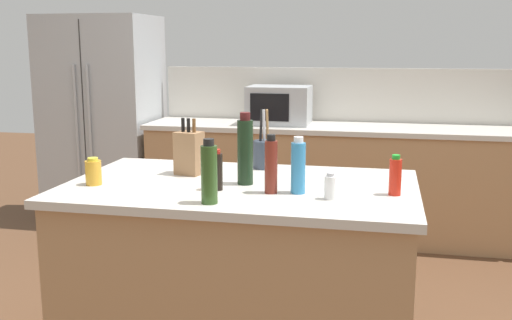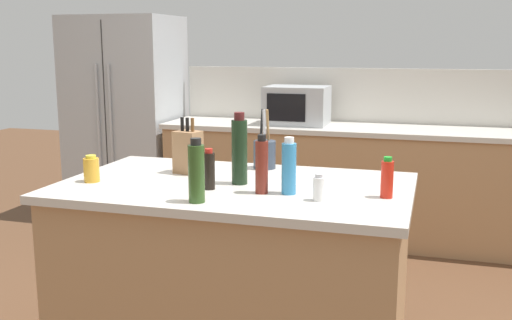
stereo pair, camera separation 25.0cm
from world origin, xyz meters
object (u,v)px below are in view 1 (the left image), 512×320
vinegar_bottle (271,166)px  honey_jar (93,172)px  salt_shaker (330,187)px  olive_oil_bottle (209,173)px  microwave (279,105)px  wine_bottle (245,151)px  soy_sauce_bottle (217,171)px  refrigerator (104,120)px  knife_block (189,153)px  dish_soap_bottle (298,167)px  hot_sauce_bottle (395,176)px  utensil_crock (264,153)px

vinegar_bottle → honey_jar: 0.86m
salt_shaker → olive_oil_bottle: (-0.49, -0.17, 0.08)m
microwave → wine_bottle: bearing=-84.2°
soy_sauce_bottle → wine_bottle: 0.19m
refrigerator → soy_sauce_bottle: bearing=-53.9°
refrigerator → microwave: size_ratio=3.61×
refrigerator → vinegar_bottle: (2.00, -2.40, 0.14)m
knife_block → olive_oil_bottle: size_ratio=1.05×
soy_sauce_bottle → salt_shaker: (0.52, -0.06, -0.04)m
dish_soap_bottle → vinegar_bottle: bearing=-168.5°
refrigerator → knife_block: size_ratio=6.37×
hot_sauce_bottle → salt_shaker: 0.31m
refrigerator → dish_soap_bottle: 3.18m
utensil_crock → hot_sauce_bottle: 0.82m
hot_sauce_bottle → honey_jar: size_ratio=1.39×
refrigerator → olive_oil_bottle: refrigerator is taller
knife_block → refrigerator: bearing=138.8°
wine_bottle → hot_sauce_bottle: bearing=-5.7°
honey_jar → microwave: bearing=78.5°
microwave → wine_bottle: wine_bottle is taller
soy_sauce_bottle → wine_bottle: bearing=55.4°
dish_soap_bottle → honey_jar: (-0.98, -0.04, -0.06)m
refrigerator → utensil_crock: size_ratio=5.77×
salt_shaker → knife_block: bearing=154.7°
wine_bottle → olive_oil_bottle: wine_bottle is taller
olive_oil_bottle → vinegar_bottle: olive_oil_bottle is taller
utensil_crock → honey_jar: utensil_crock is taller
soy_sauce_bottle → olive_oil_bottle: olive_oil_bottle is taller
soy_sauce_bottle → utensil_crock: bearing=77.8°
dish_soap_bottle → refrigerator: bearing=131.8°
utensil_crock → dish_soap_bottle: bearing=-63.1°
refrigerator → vinegar_bottle: refrigerator is taller
utensil_crock → vinegar_bottle: bearing=-75.4°
knife_block → wine_bottle: size_ratio=0.84×
dish_soap_bottle → honey_jar: dish_soap_bottle is taller
olive_oil_bottle → honey_jar: size_ratio=2.10×
hot_sauce_bottle → dish_soap_bottle: (-0.43, -0.06, 0.04)m
wine_bottle → vinegar_bottle: size_ratio=1.30×
refrigerator → soy_sauce_bottle: (1.75, -2.39, 0.11)m
knife_block → salt_shaker: size_ratio=2.48×
soy_sauce_bottle → dish_soap_bottle: size_ratio=0.74×
microwave → vinegar_bottle: bearing=-80.9°
utensil_crock → honey_jar: 0.91m
hot_sauce_bottle → olive_oil_bottle: (-0.76, -0.31, 0.04)m
soy_sauce_bottle → dish_soap_bottle: (0.37, 0.02, 0.03)m
refrigerator → honey_jar: (1.14, -2.42, 0.08)m
vinegar_bottle → olive_oil_bottle: bearing=-133.8°
microwave → dish_soap_bottle: 2.37m
utensil_crock → dish_soap_bottle: utensil_crock is taller
salt_shaker → honey_jar: honey_jar is taller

